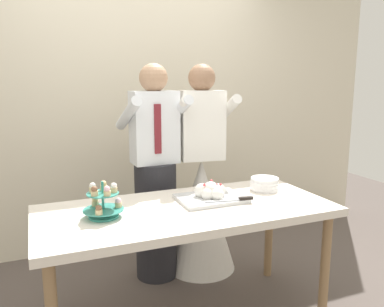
# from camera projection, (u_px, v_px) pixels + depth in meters

# --- Properties ---
(rear_wall) EXTENTS (5.20, 0.10, 2.90)m
(rear_wall) POSITION_uv_depth(u_px,v_px,m) (130.00, 90.00, 3.55)
(rear_wall) COLOR beige
(rear_wall) RESTS_ON ground_plane
(dessert_table) EXTENTS (1.80, 0.80, 0.78)m
(dessert_table) POSITION_uv_depth(u_px,v_px,m) (187.00, 218.00, 2.41)
(dessert_table) COLOR silver
(dessert_table) RESTS_ON ground_plane
(cupcake_stand) EXTENTS (0.23, 0.23, 0.21)m
(cupcake_stand) POSITION_uv_depth(u_px,v_px,m) (103.00, 202.00, 2.20)
(cupcake_stand) COLOR teal
(cupcake_stand) RESTS_ON dessert_table
(main_cake_tray) EXTENTS (0.43, 0.32, 0.13)m
(main_cake_tray) POSITION_uv_depth(u_px,v_px,m) (211.00, 194.00, 2.53)
(main_cake_tray) COLOR silver
(main_cake_tray) RESTS_ON dessert_table
(plate_stack) EXTENTS (0.20, 0.20, 0.09)m
(plate_stack) POSITION_uv_depth(u_px,v_px,m) (264.00, 184.00, 2.76)
(plate_stack) COLOR white
(plate_stack) RESTS_ON dessert_table
(person_groom) EXTENTS (0.48, 0.50, 1.66)m
(person_groom) POSITION_uv_depth(u_px,v_px,m) (155.00, 185.00, 3.00)
(person_groom) COLOR #232328
(person_groom) RESTS_ON ground_plane
(person_bride) EXTENTS (0.56, 0.56, 1.66)m
(person_bride) POSITION_uv_depth(u_px,v_px,m) (201.00, 200.00, 3.17)
(person_bride) COLOR white
(person_bride) RESTS_ON ground_plane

